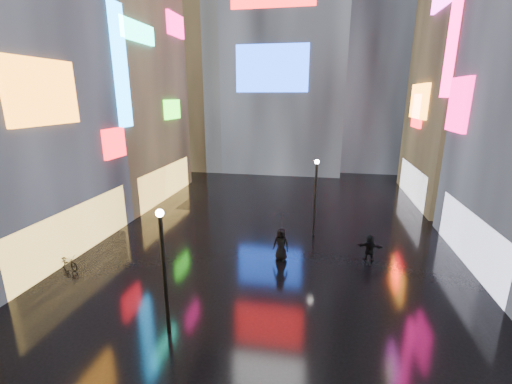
# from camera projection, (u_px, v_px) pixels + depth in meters

# --- Properties ---
(ground) EXTENTS (140.00, 140.00, 0.00)m
(ground) POSITION_uv_depth(u_px,v_px,m) (277.00, 230.00, 24.06)
(ground) COLOR black
(ground) RESTS_ON ground
(building_left_far) EXTENTS (10.28, 12.00, 22.00)m
(building_left_far) POSITION_uv_depth(u_px,v_px,m) (106.00, 73.00, 29.65)
(building_left_far) COLOR black
(building_left_far) RESTS_ON ground
(building_right_far) EXTENTS (10.28, 12.00, 28.00)m
(building_right_far) POSITION_uv_depth(u_px,v_px,m) (499.00, 31.00, 26.83)
(building_right_far) COLOR black
(building_right_far) RESTS_ON ground
(tower_flank_right) EXTENTS (12.00, 12.00, 34.00)m
(tower_flank_right) POSITION_uv_depth(u_px,v_px,m) (379.00, 30.00, 42.40)
(tower_flank_right) COLOR black
(tower_flank_right) RESTS_ON ground
(tower_flank_left) EXTENTS (10.00, 10.00, 26.00)m
(tower_flank_left) POSITION_uv_depth(u_px,v_px,m) (193.00, 64.00, 43.87)
(tower_flank_left) COLOR black
(tower_flank_left) RESTS_ON ground
(lamp_near) EXTENTS (0.30, 0.30, 5.20)m
(lamp_near) POSITION_uv_depth(u_px,v_px,m) (164.00, 266.00, 12.83)
(lamp_near) COLOR black
(lamp_near) RESTS_ON ground
(lamp_far) EXTENTS (0.30, 0.30, 5.20)m
(lamp_far) POSITION_uv_depth(u_px,v_px,m) (315.00, 193.00, 22.43)
(lamp_far) COLOR black
(lamp_far) RESTS_ON ground
(pedestrian_4) EXTENTS (1.04, 0.80, 1.89)m
(pedestrian_4) POSITION_uv_depth(u_px,v_px,m) (281.00, 244.00, 19.49)
(pedestrian_4) COLOR black
(pedestrian_4) RESTS_ON ground
(pedestrian_5) EXTENTS (1.47, 0.58, 1.55)m
(pedestrian_5) POSITION_uv_depth(u_px,v_px,m) (370.00, 248.00, 19.42)
(pedestrian_5) COLOR black
(pedestrian_5) RESTS_ON ground
(umbrella_2) EXTENTS (1.31, 1.30, 0.95)m
(umbrella_2) POSITION_uv_depth(u_px,v_px,m) (282.00, 221.00, 19.10)
(umbrella_2) COLOR black
(umbrella_2) RESTS_ON pedestrian_4
(bicycle) EXTENTS (1.68, 1.00, 0.83)m
(bicycle) POSITION_uv_depth(u_px,v_px,m) (68.00, 262.00, 18.59)
(bicycle) COLOR black
(bicycle) RESTS_ON ground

